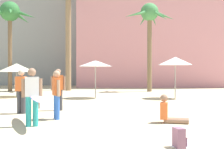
{
  "coord_description": "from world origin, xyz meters",
  "views": [
    {
      "loc": [
        1.16,
        -5.49,
        1.62
      ],
      "look_at": [
        0.94,
        7.23,
        1.49
      ],
      "focal_mm": 48.83,
      "sensor_mm": 36.0,
      "label": 1
    }
  ],
  "objects_px": {
    "palm_tree_center": "(10,17)",
    "person_near_right": "(21,90)",
    "cafe_umbrella_1": "(175,61)",
    "cafe_umbrella_2": "(95,63)",
    "person_mid_right": "(58,88)",
    "palm_tree_far_left": "(150,20)",
    "backpack": "(179,138)",
    "beach_towel": "(219,146)",
    "person_mid_left": "(169,113)",
    "person_near_left": "(33,95)",
    "person_far_left": "(57,93)",
    "cafe_umbrella_0": "(17,68)"
  },
  "relations": [
    {
      "from": "palm_tree_center",
      "to": "person_near_right",
      "type": "distance_m",
      "value": 14.75
    },
    {
      "from": "cafe_umbrella_1",
      "to": "cafe_umbrella_2",
      "type": "distance_m",
      "value": 4.82
    },
    {
      "from": "cafe_umbrella_2",
      "to": "person_mid_right",
      "type": "relative_size",
      "value": 1.33
    },
    {
      "from": "person_near_right",
      "to": "person_mid_right",
      "type": "distance_m",
      "value": 1.56
    },
    {
      "from": "palm_tree_far_left",
      "to": "palm_tree_center",
      "type": "relative_size",
      "value": 0.98
    },
    {
      "from": "backpack",
      "to": "person_mid_right",
      "type": "relative_size",
      "value": 0.24
    },
    {
      "from": "palm_tree_far_left",
      "to": "person_near_right",
      "type": "xyz_separation_m",
      "value": [
        -6.3,
        -13.03,
        -4.86
      ]
    },
    {
      "from": "beach_towel",
      "to": "backpack",
      "type": "distance_m",
      "value": 0.89
    },
    {
      "from": "beach_towel",
      "to": "person_near_right",
      "type": "relative_size",
      "value": 1.12
    },
    {
      "from": "palm_tree_center",
      "to": "cafe_umbrella_2",
      "type": "bearing_deg",
      "value": -39.17
    },
    {
      "from": "cafe_umbrella_2",
      "to": "person_mid_left",
      "type": "height_order",
      "value": "cafe_umbrella_2"
    },
    {
      "from": "person_near_left",
      "to": "person_far_left",
      "type": "relative_size",
      "value": 1.79
    },
    {
      "from": "cafe_umbrella_2",
      "to": "person_near_left",
      "type": "relative_size",
      "value": 0.77
    },
    {
      "from": "cafe_umbrella_1",
      "to": "person_far_left",
      "type": "distance_m",
      "value": 9.88
    },
    {
      "from": "person_near_left",
      "to": "person_near_right",
      "type": "distance_m",
      "value": 2.87
    },
    {
      "from": "cafe_umbrella_0",
      "to": "person_far_left",
      "type": "height_order",
      "value": "cafe_umbrella_0"
    },
    {
      "from": "palm_tree_far_left",
      "to": "cafe_umbrella_2",
      "type": "bearing_deg",
      "value": -122.58
    },
    {
      "from": "cafe_umbrella_0",
      "to": "cafe_umbrella_2",
      "type": "distance_m",
      "value": 5.16
    },
    {
      "from": "person_mid_left",
      "to": "person_mid_right",
      "type": "xyz_separation_m",
      "value": [
        -4.08,
        3.0,
        0.63
      ]
    },
    {
      "from": "palm_tree_center",
      "to": "person_far_left",
      "type": "xyz_separation_m",
      "value": [
        6.67,
        -14.27,
        -5.16
      ]
    },
    {
      "from": "person_mid_right",
      "to": "palm_tree_far_left",
      "type": "bearing_deg",
      "value": 149.11
    },
    {
      "from": "beach_towel",
      "to": "person_mid_left",
      "type": "height_order",
      "value": "person_mid_left"
    },
    {
      "from": "person_mid_right",
      "to": "cafe_umbrella_0",
      "type": "bearing_deg",
      "value": -157.44
    },
    {
      "from": "backpack",
      "to": "person_mid_left",
      "type": "height_order",
      "value": "person_mid_left"
    },
    {
      "from": "person_mid_right",
      "to": "beach_towel",
      "type": "bearing_deg",
      "value": 29.58
    },
    {
      "from": "cafe_umbrella_1",
      "to": "person_near_right",
      "type": "xyz_separation_m",
      "value": [
        -7.18,
        -6.69,
        -1.33
      ]
    },
    {
      "from": "beach_towel",
      "to": "person_far_left",
      "type": "xyz_separation_m",
      "value": [
        -4.24,
        3.67,
        0.9
      ]
    },
    {
      "from": "palm_tree_far_left",
      "to": "person_far_left",
      "type": "distance_m",
      "value": 15.92
    },
    {
      "from": "person_mid_right",
      "to": "backpack",
      "type": "bearing_deg",
      "value": 23.66
    },
    {
      "from": "person_near_left",
      "to": "person_mid_left",
      "type": "height_order",
      "value": "person_near_left"
    },
    {
      "from": "backpack",
      "to": "person_near_left",
      "type": "height_order",
      "value": "person_near_left"
    },
    {
      "from": "palm_tree_far_left",
      "to": "person_mid_right",
      "type": "xyz_separation_m",
      "value": [
        -5.06,
        -12.08,
        -4.84
      ]
    },
    {
      "from": "backpack",
      "to": "person_near_right",
      "type": "height_order",
      "value": "person_near_right"
    },
    {
      "from": "person_near_right",
      "to": "person_mid_right",
      "type": "xyz_separation_m",
      "value": [
        1.24,
        0.95,
        0.02
      ]
    },
    {
      "from": "person_near_right",
      "to": "cafe_umbrella_1",
      "type": "bearing_deg",
      "value": 152.57
    },
    {
      "from": "person_mid_right",
      "to": "person_far_left",
      "type": "bearing_deg",
      "value": 1.74
    },
    {
      "from": "person_near_right",
      "to": "palm_tree_far_left",
      "type": "bearing_deg",
      "value": 173.78
    },
    {
      "from": "backpack",
      "to": "person_near_left",
      "type": "bearing_deg",
      "value": 132.51
    },
    {
      "from": "palm_tree_center",
      "to": "person_mid_left",
      "type": "height_order",
      "value": "palm_tree_center"
    },
    {
      "from": "palm_tree_far_left",
      "to": "beach_towel",
      "type": "distance_m",
      "value": 19.0
    },
    {
      "from": "cafe_umbrella_1",
      "to": "person_near_left",
      "type": "height_order",
      "value": "cafe_umbrella_1"
    },
    {
      "from": "person_far_left",
      "to": "person_near_right",
      "type": "xyz_separation_m",
      "value": [
        -1.65,
        1.39,
        0.02
      ]
    },
    {
      "from": "person_near_left",
      "to": "person_mid_right",
      "type": "height_order",
      "value": "person_mid_right"
    },
    {
      "from": "person_mid_right",
      "to": "person_near_left",
      "type": "bearing_deg",
      "value": -8.97
    },
    {
      "from": "palm_tree_far_left",
      "to": "palm_tree_center",
      "type": "bearing_deg",
      "value": -179.25
    },
    {
      "from": "palm_tree_center",
      "to": "cafe_umbrella_1",
      "type": "bearing_deg",
      "value": -26.93
    },
    {
      "from": "cafe_umbrella_0",
      "to": "cafe_umbrella_2",
      "type": "bearing_deg",
      "value": -8.56
    },
    {
      "from": "palm_tree_center",
      "to": "backpack",
      "type": "bearing_deg",
      "value": -60.89
    },
    {
      "from": "cafe_umbrella_1",
      "to": "person_far_left",
      "type": "xyz_separation_m",
      "value": [
        -5.53,
        -8.08,
        -1.35
      ]
    },
    {
      "from": "cafe_umbrella_0",
      "to": "backpack",
      "type": "xyz_separation_m",
      "value": [
        7.75,
        -12.79,
        -1.66
      ]
    }
  ]
}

